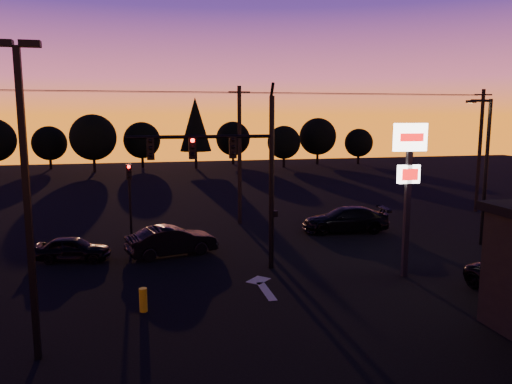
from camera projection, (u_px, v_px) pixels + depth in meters
ground at (260, 301)px, 19.35m from camera, size 120.00×120.00×0.00m
lane_arrow at (262, 286)px, 21.06m from camera, size 1.20×3.10×0.01m
traffic_signal_mast at (237, 165)px, 22.41m from camera, size 6.79×0.52×8.58m
secondary_signal at (130, 190)px, 28.84m from camera, size 0.30×0.31×4.35m
parking_lot_light at (26, 183)px, 13.97m from camera, size 1.25×0.30×9.14m
pylon_sign at (409, 167)px, 21.61m from camera, size 1.50×0.28×6.80m
streetlight at (485, 166)px, 27.09m from camera, size 1.55×0.35×8.00m
utility_pole_1 at (240, 155)px, 32.57m from camera, size 1.40×0.26×9.00m
utility_pole_2 at (480, 150)px, 36.62m from camera, size 1.40×0.26×9.00m
power_wires at (239, 93)px, 31.96m from camera, size 36.00×1.22×0.07m
bollard at (143, 300)px, 18.25m from camera, size 0.30×0.30×0.89m
tree_1 at (49, 143)px, 66.22m from camera, size 4.54×4.54×5.71m
tree_2 at (93, 137)px, 62.62m from camera, size 5.77×5.78×7.26m
tree_3 at (142, 140)px, 67.91m from camera, size 4.95×4.95×6.22m
tree_4 at (195, 124)px, 66.27m from camera, size 4.18×4.18×9.50m
tree_5 at (233, 139)px, 72.76m from camera, size 4.95×4.95×6.22m
tree_6 at (284, 142)px, 68.39m from camera, size 4.54×4.54×5.71m
tree_7 at (318, 136)px, 72.53m from camera, size 5.36×5.36×6.74m
tree_8 at (359, 143)px, 73.06m from camera, size 4.12×4.12×5.19m
car_left at (73, 249)px, 24.62m from camera, size 3.79×2.09×1.22m
car_mid at (172, 241)px, 25.61m from camera, size 4.82×2.68×1.50m
car_right at (345, 219)px, 30.78m from camera, size 5.51×2.76×1.54m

